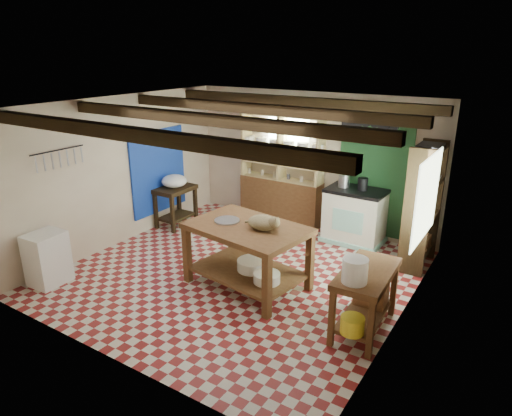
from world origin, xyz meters
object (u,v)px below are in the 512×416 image
Objects in this scene: white_cabinet at (47,258)px; work_table at (247,256)px; stove at (355,216)px; right_counter at (365,300)px; cat at (263,222)px; prep_table at (176,206)px.

work_table is at bearing 27.70° from white_cabinet.
stove reaches higher than work_table.
cat reaches higher than right_counter.
right_counter is 1.72m from cat.
right_counter is at bearing -18.57° from prep_table.
prep_table is 1.79× the size of cat.
right_counter is (1.11, -2.56, -0.09)m from stove.
work_table is 0.63m from cat.
right_counter is at bearing 14.00° from white_cabinet.
cat is (0.25, 0.01, 0.58)m from work_table.
stove is 1.29× the size of prep_table.
prep_table is 0.69× the size of right_counter.
cat is (-1.59, 0.18, 0.64)m from right_counter.
right_counter reaches higher than white_cabinet.
work_table is 2.51m from stove.
prep_table is (-3.27, -1.12, -0.10)m from stove.
work_table is 2.11× the size of white_cabinet.
white_cabinet is 0.70× the size of right_counter.
cat is (-0.48, -2.38, 0.55)m from stove.
work_table is at bearing -27.06° from prep_table.
white_cabinet is 3.27m from cat.
work_table is 2.11× the size of prep_table.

